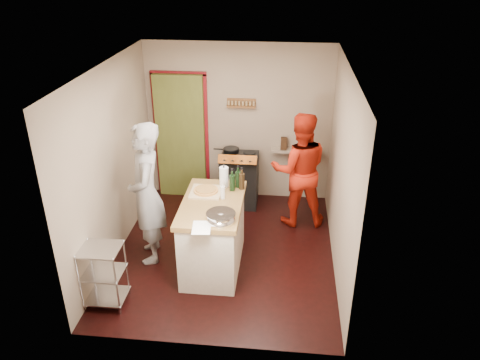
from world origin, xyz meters
name	(u,v)px	position (x,y,z in m)	size (l,w,h in m)	color
floor	(225,251)	(0.00, 0.00, 0.00)	(3.50, 3.50, 0.00)	black
back_wall	(200,131)	(-0.64, 1.78, 1.13)	(3.00, 0.44, 2.60)	gray
left_wall	(112,163)	(-1.50, 0.00, 1.30)	(0.04, 3.50, 2.60)	gray
right_wall	(342,174)	(1.50, 0.00, 1.30)	(0.04, 3.50, 2.60)	gray
ceiling	(222,67)	(0.00, 0.00, 2.61)	(3.00, 3.50, 0.02)	white
stove	(239,179)	(0.05, 1.42, 0.45)	(0.60, 0.63, 1.00)	black
wire_shelving	(103,273)	(-1.28, -1.20, 0.44)	(0.48, 0.40, 0.80)	silver
island	(213,233)	(-0.11, -0.33, 0.51)	(0.76, 1.42, 1.28)	beige
person_stripe	(147,194)	(-1.00, -0.20, 0.97)	(0.71, 0.47, 1.95)	#A6A7AB
person_red	(299,170)	(1.00, 0.94, 0.89)	(0.86, 0.67, 1.78)	#A81C0B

